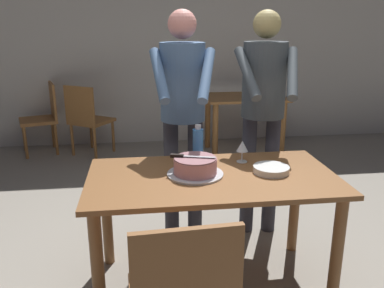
{
  "coord_description": "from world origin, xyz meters",
  "views": [
    {
      "loc": [
        -0.41,
        -2.23,
        1.63
      ],
      "look_at": [
        -0.1,
        0.17,
        0.9
      ],
      "focal_mm": 37.77,
      "sensor_mm": 36.0,
      "label": 1
    }
  ],
  "objects": [
    {
      "name": "person_standing_beside",
      "position": [
        0.5,
        0.64,
        1.08
      ],
      "size": [
        0.46,
        0.57,
        1.72
      ],
      "color": "#2D2D38",
      "rests_on": "ground_plane"
    },
    {
      "name": "cake_knife",
      "position": [
        -0.17,
        0.04,
        0.87
      ],
      "size": [
        0.27,
        0.09,
        0.02
      ],
      "color": "silver",
      "rests_on": "cake_on_platter"
    },
    {
      "name": "background_table",
      "position": [
        0.9,
        2.69,
        0.58
      ],
      "size": [
        1.0,
        0.7,
        0.74
      ],
      "color": "#9E6633",
      "rests_on": "ground_plane"
    },
    {
      "name": "person_cutting_cake",
      "position": [
        -0.11,
        0.61,
        1.08
      ],
      "size": [
        0.47,
        0.56,
        1.72
      ],
      "color": "#2D2D38",
      "rests_on": "ground_plane"
    },
    {
      "name": "plate_stack",
      "position": [
        0.36,
        0.0,
        0.77
      ],
      "size": [
        0.22,
        0.22,
        0.04
      ],
      "color": "white",
      "rests_on": "main_dining_table"
    },
    {
      "name": "water_bottle",
      "position": [
        -0.05,
        0.26,
        0.86
      ],
      "size": [
        0.07,
        0.07,
        0.25
      ],
      "color": "#387AC6",
      "rests_on": "main_dining_table"
    },
    {
      "name": "background_chair_1",
      "position": [
        -1.65,
        3.02,
        0.49
      ],
      "size": [
        0.55,
        0.55,
        0.9
      ],
      "color": "#9E6633",
      "rests_on": "ground_plane"
    },
    {
      "name": "wine_glass_near",
      "position": [
        0.24,
        0.22,
        0.85
      ],
      "size": [
        0.08,
        0.08,
        0.14
      ],
      "color": "silver",
      "rests_on": "main_dining_table"
    },
    {
      "name": "back_wall",
      "position": [
        0.0,
        3.39,
        1.35
      ],
      "size": [
        10.0,
        0.12,
        2.7
      ],
      "primitive_type": "cube",
      "color": "beige",
      "rests_on": "ground_plane"
    },
    {
      "name": "ground_plane",
      "position": [
        0.0,
        0.0,
        0.0
      ],
      "size": [
        14.0,
        14.0,
        0.0
      ],
      "primitive_type": "plane",
      "color": "gray"
    },
    {
      "name": "main_dining_table",
      "position": [
        0.0,
        0.0,
        0.63
      ],
      "size": [
        1.49,
        0.8,
        0.75
      ],
      "color": "brown",
      "rests_on": "ground_plane"
    },
    {
      "name": "cake_on_platter",
      "position": [
        -0.1,
        0.02,
        0.8
      ],
      "size": [
        0.34,
        0.34,
        0.11
      ],
      "color": "silver",
      "rests_on": "main_dining_table"
    },
    {
      "name": "background_chair_0",
      "position": [
        -1.08,
        2.82,
        0.49
      ],
      "size": [
        0.61,
        0.61,
        0.9
      ],
      "color": "#9E6633",
      "rests_on": "ground_plane"
    }
  ]
}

